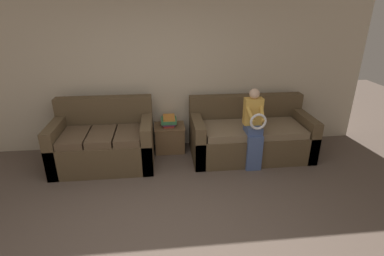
% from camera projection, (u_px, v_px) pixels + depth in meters
% --- Properties ---
extents(wall_back, '(7.27, 0.06, 2.55)m').
position_uv_depth(wall_back, '(155.00, 75.00, 5.00)').
color(wall_back, beige).
rests_on(wall_back, ground_plane).
extents(couch_main, '(1.95, 0.96, 0.94)m').
position_uv_depth(couch_main, '(250.00, 136.00, 5.01)').
color(couch_main, brown).
rests_on(couch_main, ground_plane).
extents(couch_side, '(1.52, 0.93, 1.01)m').
position_uv_depth(couch_side, '(104.00, 143.00, 4.70)').
color(couch_side, brown).
rests_on(couch_side, ground_plane).
extents(child_left_seated, '(0.28, 0.36, 1.23)m').
position_uv_depth(child_left_seated, '(254.00, 126.00, 4.49)').
color(child_left_seated, '#475B8E').
rests_on(child_left_seated, ground_plane).
extents(side_shelf, '(0.51, 0.43, 0.45)m').
position_uv_depth(side_shelf, '(170.00, 137.00, 5.18)').
color(side_shelf, brown).
rests_on(side_shelf, ground_plane).
extents(book_stack, '(0.26, 0.32, 0.16)m').
position_uv_depth(book_stack, '(169.00, 121.00, 5.06)').
color(book_stack, '#BC3833').
rests_on(book_stack, side_shelf).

